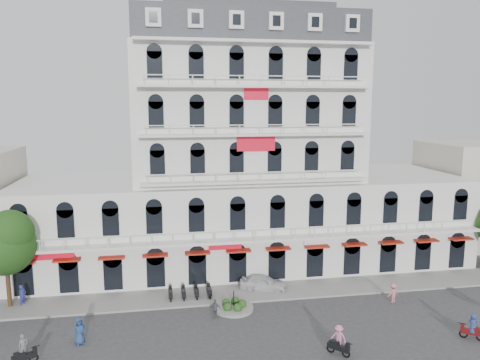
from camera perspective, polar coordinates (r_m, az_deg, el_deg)
name	(u,v)px	position (r m, az deg, el deg)	size (l,w,h in m)	color
ground	(290,343)	(34.70, 6.09, -19.18)	(120.00, 120.00, 0.00)	#38383A
sidewalk	(262,292)	(42.54, 2.68, -13.46)	(53.00, 4.00, 0.16)	gray
main_building	(244,168)	(48.51, 0.47, 1.50)	(45.00, 15.00, 25.80)	silver
traffic_island	(234,307)	(39.25, -0.77, -15.19)	(3.20, 3.20, 1.60)	gray
parked_scooter_row	(190,299)	(41.57, -6.10, -14.19)	(4.40, 1.80, 1.10)	black
tree_west_inner	(5,241)	(42.10, -26.69, -6.64)	(4.76, 4.76, 8.25)	#382314
parked_car	(263,283)	(42.81, 2.86, -12.41)	(1.68, 4.17, 1.42)	silver
rider_west	(24,351)	(34.56, -24.86, -18.42)	(1.61, 0.92, 2.09)	black
rider_east	(473,327)	(38.32, 26.50, -15.75)	(1.45, 1.16, 1.92)	#611112
rider_center	(339,339)	(33.31, 11.93, -18.46)	(1.30, 1.32, 2.12)	black
pedestrian_left	(80,331)	(35.78, -18.98, -17.00)	(0.95, 0.62, 1.94)	navy
pedestrian_mid	(215,309)	(37.66, -3.04, -15.42)	(0.92, 0.38, 1.56)	#5C5A62
pedestrian_right	(393,293)	(42.31, 18.15, -12.96)	(1.08, 0.62, 1.67)	#D57181
pedestrian_far	(22,296)	(43.31, -24.99, -12.69)	(0.69, 0.45, 1.90)	navy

